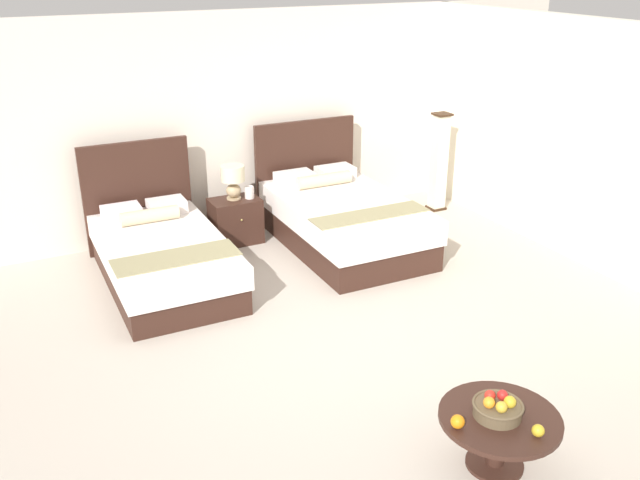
% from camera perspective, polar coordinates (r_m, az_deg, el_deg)
% --- Properties ---
extents(ground_plane, '(10.04, 10.03, 0.02)m').
position_cam_1_polar(ground_plane, '(6.10, 2.08, -8.81)').
color(ground_plane, '#BDB1A2').
extents(wall_back, '(10.04, 0.12, 2.58)m').
position_cam_1_polar(wall_back, '(8.37, -8.66, 9.44)').
color(wall_back, silver).
rests_on(wall_back, ground).
extents(wall_side_right, '(0.12, 5.63, 2.58)m').
position_cam_1_polar(wall_side_right, '(7.83, 21.94, 7.12)').
color(wall_side_right, silver).
rests_on(wall_side_right, ground).
extents(bed_near_window, '(1.22, 2.14, 1.27)m').
position_cam_1_polar(bed_near_window, '(7.30, -12.96, -1.18)').
color(bed_near_window, '#371F18').
rests_on(bed_near_window, ground).
extents(bed_near_corner, '(1.35, 2.21, 1.27)m').
position_cam_1_polar(bed_near_corner, '(7.99, 1.84, 1.80)').
color(bed_near_corner, '#371F18').
rests_on(bed_near_corner, ground).
extents(nightstand, '(0.57, 0.41, 0.53)m').
position_cam_1_polar(nightstand, '(8.14, -7.00, 1.59)').
color(nightstand, '#371F18').
rests_on(nightstand, ground).
extents(table_lamp, '(0.28, 0.28, 0.40)m').
position_cam_1_polar(table_lamp, '(7.99, -7.23, 5.08)').
color(table_lamp, tan).
rests_on(table_lamp, nightstand).
extents(vase, '(0.11, 0.11, 0.14)m').
position_cam_1_polar(vase, '(8.04, -5.87, 3.96)').
color(vase, silver).
rests_on(vase, nightstand).
extents(coffee_table, '(0.80, 0.80, 0.40)m').
position_cam_1_polar(coffee_table, '(4.82, 14.58, -14.83)').
color(coffee_table, '#371F18').
rests_on(coffee_table, ground).
extents(fruit_bowl, '(0.33, 0.33, 0.16)m').
position_cam_1_polar(fruit_bowl, '(4.72, 14.52, -13.29)').
color(fruit_bowl, brown).
rests_on(fruit_bowl, coffee_table).
extents(loose_apple, '(0.08, 0.08, 0.08)m').
position_cam_1_polar(loose_apple, '(4.63, 17.62, -14.82)').
color(loose_apple, gold).
rests_on(loose_apple, coffee_table).
extents(loose_orange, '(0.09, 0.09, 0.09)m').
position_cam_1_polar(loose_orange, '(4.58, 11.34, -14.54)').
color(loose_orange, orange).
rests_on(loose_orange, coffee_table).
extents(floor_lamp_corner, '(0.21, 0.21, 1.29)m').
position_cam_1_polar(floor_lamp_corner, '(9.17, 9.83, 6.36)').
color(floor_lamp_corner, '#372213').
rests_on(floor_lamp_corner, ground).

